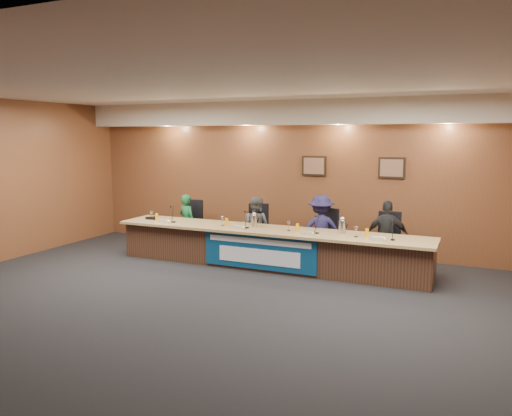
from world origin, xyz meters
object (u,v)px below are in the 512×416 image
at_px(panelist_c, 321,230).
at_px(office_chair_b, 258,233).
at_px(carafe_right, 342,227).
at_px(carafe_mid, 254,221).
at_px(dais_body, 268,249).
at_px(speakerphone, 153,218).
at_px(office_chair_a, 190,228).
at_px(banner, 259,252).
at_px(panelist_b, 256,227).
at_px(office_chair_d, 388,245).
at_px(panelist_d, 387,236).
at_px(panelist_a, 187,222).
at_px(office_chair_c, 322,239).

bearing_deg(panelist_c, office_chair_b, -23.84).
bearing_deg(carafe_right, carafe_mid, -179.94).
distance_m(dais_body, speakerphone, 2.63).
bearing_deg(office_chair_a, banner, -30.43).
distance_m(panelist_b, office_chair_d, 2.65).
xyz_separation_m(panelist_d, office_chair_b, (-2.64, 0.10, -0.18)).
relative_size(office_chair_a, carafe_mid, 2.15).
xyz_separation_m(panelist_a, carafe_right, (3.57, -0.57, 0.26)).
bearing_deg(office_chair_a, carafe_right, -13.45).
xyz_separation_m(banner, carafe_right, (1.42, 0.46, 0.49)).
bearing_deg(panelist_c, carafe_right, 114.91).
bearing_deg(banner, panelist_d, 25.85).
relative_size(office_chair_a, office_chair_b, 1.00).
bearing_deg(office_chair_c, carafe_mid, -125.14).
bearing_deg(banner, office_chair_d, 28.00).
relative_size(office_chair_b, office_chair_d, 1.00).
bearing_deg(office_chair_c, panelist_a, -153.49).
relative_size(banner, carafe_right, 9.15).
relative_size(office_chair_d, speakerphone, 1.50).
height_order(panelist_c, office_chair_d, panelist_c).
xyz_separation_m(panelist_d, carafe_right, (-0.70, -0.57, 0.21)).
height_order(dais_body, banner, banner).
xyz_separation_m(panelist_c, office_chair_a, (-3.01, 0.10, -0.20)).
bearing_deg(panelist_c, panelist_a, -19.69).
bearing_deg(office_chair_a, panelist_b, -6.36).
xyz_separation_m(panelist_c, office_chair_d, (1.26, 0.10, -0.20)).
bearing_deg(panelist_c, panelist_b, -19.69).
height_order(panelist_b, office_chair_d, panelist_b).
relative_size(banner, panelist_b, 1.74).
relative_size(office_chair_a, office_chair_c, 1.00).
distance_m(office_chair_a, office_chair_c, 3.01).
xyz_separation_m(dais_body, office_chair_d, (2.12, 0.71, 0.13)).
xyz_separation_m(panelist_a, panelist_d, (4.27, 0.00, 0.04)).
bearing_deg(carafe_right, panelist_b, 163.68).
bearing_deg(office_chair_b, panelist_b, -107.77).
distance_m(dais_body, office_chair_c, 1.12).
distance_m(banner, office_chair_d, 2.40).
xyz_separation_m(panelist_b, office_chair_d, (2.64, 0.10, -0.15)).
bearing_deg(speakerphone, carafe_right, 0.91).
relative_size(dais_body, office_chair_d, 12.50).
relative_size(dais_body, speakerphone, 18.75).
distance_m(office_chair_b, office_chair_c, 1.38).
bearing_deg(speakerphone, panelist_a, 55.34).
relative_size(panelist_d, office_chair_c, 2.74).
bearing_deg(banner, office_chair_c, 52.71).
relative_size(panelist_c, office_chair_d, 2.83).
bearing_deg(dais_body, office_chair_d, 18.55).
bearing_deg(office_chair_a, carafe_mid, -22.65).
bearing_deg(speakerphone, office_chair_d, 8.84).
xyz_separation_m(panelist_a, panelist_b, (1.63, 0.00, 0.02)).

